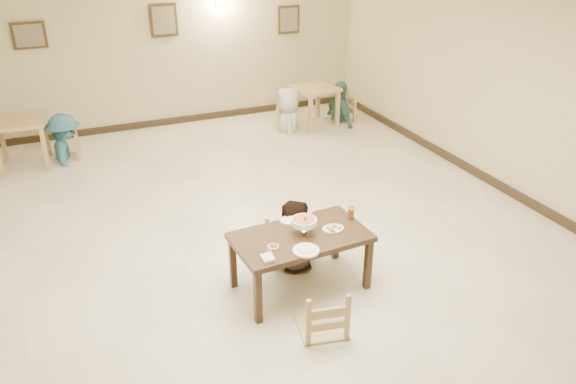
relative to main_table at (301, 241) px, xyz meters
name	(u,v)px	position (x,y,z in m)	size (l,w,h in m)	color
floor	(255,246)	(-0.16, 1.00, -0.59)	(10.00, 10.00, 0.00)	beige
wall_back	(160,48)	(-0.16, 6.00, 0.91)	(10.00, 10.00, 0.00)	beige
wall_right	(522,94)	(3.84, 1.00, 0.91)	(10.00, 10.00, 0.00)	beige
baseboard_back	(168,121)	(-0.16, 5.97, -0.53)	(8.00, 0.06, 0.12)	#312416
baseboard_right	(503,187)	(3.81, 1.00, -0.53)	(0.06, 10.00, 0.12)	#312416
picture_a	(29,35)	(-2.36, 5.96, 1.31)	(0.55, 0.04, 0.45)	#3B2D16
picture_b	(164,20)	(-0.06, 5.96, 1.41)	(0.50, 0.04, 0.60)	#3B2D16
picture_c	(289,20)	(2.44, 5.96, 1.26)	(0.45, 0.04, 0.55)	#3B2D16
wall_sconce	(220,0)	(1.04, 5.96, 1.71)	(0.16, 0.05, 0.22)	#FFD88C
main_table	(301,241)	(0.00, 0.00, 0.00)	(1.48, 0.88, 0.67)	#3B2816
chair_far	(289,224)	(0.13, 0.62, -0.13)	(0.43, 0.43, 0.92)	tan
chair_near	(323,288)	(-0.09, -0.73, -0.10)	(0.47, 0.47, 0.99)	tan
main_diner	(291,202)	(0.11, 0.50, 0.22)	(0.79, 0.61, 1.62)	gray
curry_warmer	(304,222)	(0.04, 0.01, 0.22)	(0.31, 0.28, 0.25)	silver
rice_plate_far	(292,220)	(0.04, 0.32, 0.09)	(0.28, 0.28, 0.06)	white
rice_plate_near	(306,250)	(-0.09, -0.32, 0.09)	(0.28, 0.28, 0.06)	white
fried_plate	(333,228)	(0.37, -0.04, 0.10)	(0.24, 0.24, 0.05)	white
chili_dish	(273,247)	(-0.36, -0.12, 0.09)	(0.12, 0.12, 0.02)	white
napkin_cutlery	(268,258)	(-0.49, -0.29, 0.09)	(0.14, 0.23, 0.03)	white
drink_glass	(351,213)	(0.67, 0.12, 0.15)	(0.07, 0.07, 0.14)	white
bg_table_left	(19,128)	(-2.76, 4.86, 0.07)	(0.85, 0.85, 0.80)	tan
bg_table_right	(315,94)	(2.48, 4.79, 0.03)	(0.88, 0.88, 0.76)	tan
bg_chair_lr	(64,134)	(-2.12, 4.93, -0.16)	(0.41, 0.41, 0.88)	tan
bg_chair_rl	(288,106)	(1.91, 4.77, -0.12)	(0.44, 0.44, 0.95)	tan
bg_chair_rr	(340,96)	(3.04, 4.79, -0.06)	(0.50, 0.50, 1.08)	tan
bg_diner_b	(60,114)	(-2.12, 4.93, 0.19)	(1.01, 0.58, 1.57)	teal
bg_diner_c	(288,88)	(1.91, 4.77, 0.22)	(0.80, 0.52, 1.64)	silver
bg_diner_d	(341,81)	(3.04, 4.79, 0.23)	(0.96, 0.40, 1.64)	#437E77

